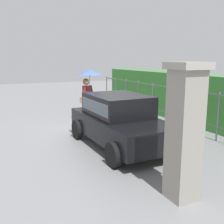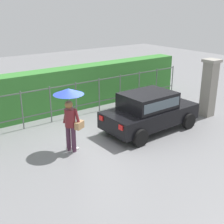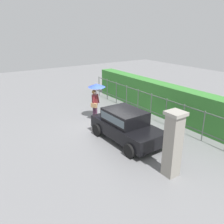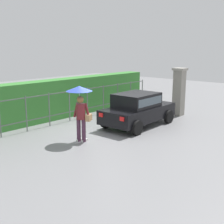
# 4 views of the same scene
# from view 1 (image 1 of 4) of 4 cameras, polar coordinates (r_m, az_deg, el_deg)

# --- Properties ---
(ground_plane) EXTENTS (40.00, 40.00, 0.00)m
(ground_plane) POSITION_cam_1_polar(r_m,az_deg,el_deg) (9.38, -1.59, -3.86)
(ground_plane) COLOR slate
(car) EXTENTS (3.77, 1.92, 1.48)m
(car) POSITION_cam_1_polar(r_m,az_deg,el_deg) (7.49, 1.50, -1.44)
(car) COLOR black
(car) RESTS_ON ground
(pedestrian) EXTENTS (0.96, 0.96, 2.07)m
(pedestrian) POSITION_cam_1_polar(r_m,az_deg,el_deg) (10.36, -5.20, 6.04)
(pedestrian) COLOR #47283D
(pedestrian) RESTS_ON ground
(gate_pillar) EXTENTS (0.60, 0.60, 2.42)m
(gate_pillar) POSITION_cam_1_polar(r_m,az_deg,el_deg) (4.71, 15.38, -4.11)
(gate_pillar) COLOR gray
(gate_pillar) RESTS_ON ground
(fence_section) EXTENTS (11.70, 0.05, 1.50)m
(fence_section) POSITION_cam_1_polar(r_m,az_deg,el_deg) (10.23, 12.39, 1.89)
(fence_section) COLOR #59605B
(fence_section) RESTS_ON ground
(hedge_row) EXTENTS (12.65, 0.90, 1.90)m
(hedge_row) POSITION_cam_1_polar(r_m,az_deg,el_deg) (10.86, 16.70, 2.89)
(hedge_row) COLOR #387F33
(hedge_row) RESTS_ON ground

